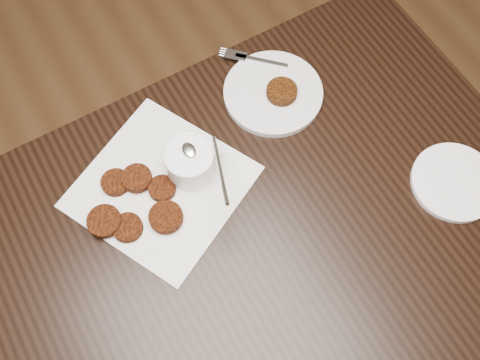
# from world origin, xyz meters

# --- Properties ---
(floor) EXTENTS (4.00, 4.00, 0.00)m
(floor) POSITION_xyz_m (0.00, 0.00, 0.00)
(floor) COLOR #55371D
(floor) RESTS_ON ground
(table) EXTENTS (1.30, 0.84, 0.75)m
(table) POSITION_xyz_m (0.01, 0.03, 0.38)
(table) COLOR black
(table) RESTS_ON floor
(napkin) EXTENTS (0.41, 0.41, 0.00)m
(napkin) POSITION_xyz_m (-0.04, 0.21, 0.75)
(napkin) COLOR white
(napkin) RESTS_ON table
(sauce_ramekin) EXTENTS (0.16, 0.16, 0.14)m
(sauce_ramekin) POSITION_xyz_m (0.03, 0.21, 0.82)
(sauce_ramekin) COLOR white
(sauce_ramekin) RESTS_ON napkin
(patty_cluster) EXTENTS (0.22, 0.22, 0.02)m
(patty_cluster) POSITION_xyz_m (-0.10, 0.20, 0.76)
(patty_cluster) COLOR #62230C
(patty_cluster) RESTS_ON napkin
(plate_with_patty) EXTENTS (0.31, 0.31, 0.03)m
(plate_with_patty) POSITION_xyz_m (0.27, 0.29, 0.77)
(plate_with_patty) COLOR silver
(plate_with_patty) RESTS_ON table
(plate_empty) EXTENTS (0.18, 0.18, 0.01)m
(plate_empty) POSITION_xyz_m (0.47, -0.08, 0.76)
(plate_empty) COLOR white
(plate_empty) RESTS_ON table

